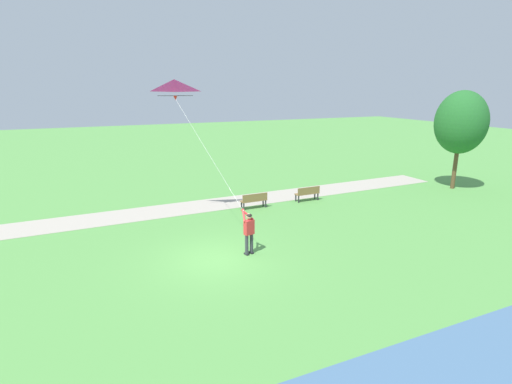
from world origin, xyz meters
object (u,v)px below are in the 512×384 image
(flying_kite, at_px, (175,91))
(park_bench_near_walkway, at_px, (254,200))
(park_bench_far_walkway, at_px, (308,193))
(tree_treeline_right, at_px, (461,123))
(person_kite_flyer, at_px, (249,230))

(flying_kite, xyz_separation_m, park_bench_near_walkway, (-0.33, 4.19, -5.85))
(park_bench_near_walkway, distance_m, park_bench_far_walkway, 3.50)
(flying_kite, height_order, tree_treeline_right, flying_kite)
(flying_kite, height_order, park_bench_near_walkway, flying_kite)
(person_kite_flyer, height_order, park_bench_near_walkway, person_kite_flyer)
(park_bench_far_walkway, xyz_separation_m, tree_treeline_right, (1.33, 10.47, 3.85))
(park_bench_far_walkway, bearing_deg, person_kite_flyer, -47.65)
(park_bench_near_walkway, bearing_deg, park_bench_far_walkway, 91.19)
(park_bench_far_walkway, bearing_deg, flying_kite, -86.97)
(park_bench_near_walkway, distance_m, tree_treeline_right, 14.55)
(park_bench_far_walkway, bearing_deg, tree_treeline_right, 82.74)
(person_kite_flyer, xyz_separation_m, park_bench_near_walkway, (-5.56, 2.68, -0.54))
(person_kite_flyer, distance_m, park_bench_far_walkway, 8.37)
(person_kite_flyer, xyz_separation_m, park_bench_far_walkway, (-5.63, 6.18, -0.54))
(flying_kite, bearing_deg, park_bench_far_walkway, 93.03)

